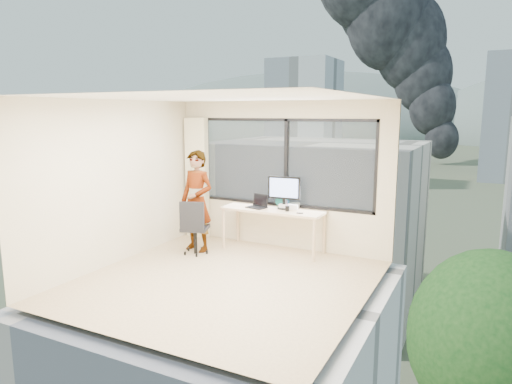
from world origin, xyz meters
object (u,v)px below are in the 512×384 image
Objects in this scene: chair at (195,226)px; person at (197,201)px; monitor at (284,192)px; handbag at (282,201)px; game_console at (290,206)px; desk at (273,230)px; laptop at (256,202)px.

person is at bearing 93.25° from chair.
monitor is 2.17× the size of handbag.
monitor is at bearing 13.70° from chair.
desk is at bearing -146.14° from game_console.
person reaches higher than game_console.
chair is 1.14m from laptop.
person is at bearing -159.44° from game_console.
chair and laptop have the same top height.
chair is at bearing -126.39° from handbag.
game_console is (1.34, 0.96, 0.31)m from chair.
monitor is (1.36, 0.66, 0.16)m from person.
desk is at bearing 31.64° from person.
chair reaches higher than game_console.
person is 3.06× the size of monitor.
chair is at bearing -152.39° from game_console.
person is 5.07× the size of laptop.
laptop is at bearing 35.78° from person.
handbag is at bearing 169.05° from game_console.
desk is 0.53m from handbag.
desk is 3.13× the size of monitor.
handbag is (1.28, 0.78, -0.03)m from person.
person is 1.50m from handbag.
game_console is at bearing 41.81° from desk.
handbag is at bearing 121.68° from monitor.
chair is 3.63× the size of handbag.
laptop is at bearing -129.82° from handbag.
chair is 0.55× the size of person.
game_console is (1.42, 0.77, -0.09)m from person.
chair is 1.58m from handbag.
game_console is 0.59m from laptop.
chair is 0.45m from person.
handbag is at bearing 49.21° from laptop.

